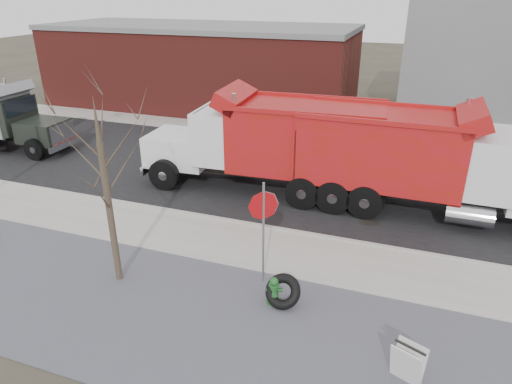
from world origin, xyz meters
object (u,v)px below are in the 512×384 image
at_px(dump_truck_red_b, 273,141).
at_px(stop_sign, 263,217).
at_px(sandwich_board, 407,364).
at_px(fire_hydrant, 274,291).
at_px(dump_truck_red_a, 419,158).
at_px(truck_tire, 283,291).

bearing_deg(dump_truck_red_b, stop_sign, 102.28).
bearing_deg(sandwich_board, stop_sign, 171.34).
height_order(fire_hydrant, dump_truck_red_a, dump_truck_red_a).
bearing_deg(dump_truck_red_b, fire_hydrant, 104.96).
bearing_deg(dump_truck_red_a, stop_sign, -121.34).
bearing_deg(dump_truck_red_a, dump_truck_red_b, 179.46).
bearing_deg(truck_tire, stop_sign, 135.40).
xyz_separation_m(sandwich_board, dump_truck_red_a, (-0.20, 8.34, 1.55)).
bearing_deg(stop_sign, fire_hydrant, -67.97).
bearing_deg(stop_sign, truck_tire, -58.10).
distance_m(stop_sign, dump_truck_red_b, 6.31).
distance_m(stop_sign, sandwich_board, 4.82).
xyz_separation_m(truck_tire, sandwich_board, (3.11, -1.56, 0.07)).
bearing_deg(truck_tire, sandwich_board, -26.68).
distance_m(fire_hydrant, dump_truck_red_b, 7.43).
relative_size(truck_tire, sandwich_board, 1.08).
xyz_separation_m(stop_sign, sandwich_board, (3.91, -2.35, -1.54)).
height_order(dump_truck_red_a, dump_truck_red_b, dump_truck_red_b).
xyz_separation_m(fire_hydrant, dump_truck_red_b, (-2.24, 6.88, 1.69)).
xyz_separation_m(fire_hydrant, stop_sign, (-0.57, 0.80, 1.67)).
relative_size(fire_hydrant, truck_tire, 0.79).
height_order(stop_sign, sandwich_board, stop_sign).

